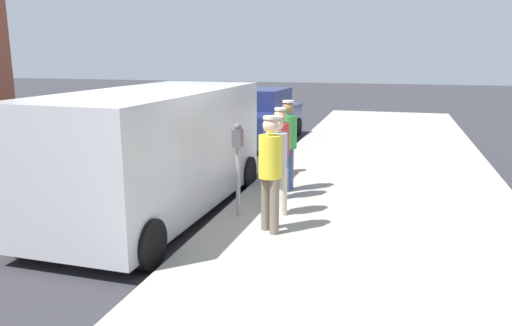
% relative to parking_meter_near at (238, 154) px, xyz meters
% --- Properties ---
extents(ground_plane, '(80.00, 80.00, 0.00)m').
position_rel_parking_meter_near_xyz_m(ground_plane, '(-1.35, -0.18, -1.18)').
color(ground_plane, '#2D2D33').
extents(sidewalk_slab, '(5.00, 32.00, 0.15)m').
position_rel_parking_meter_near_xyz_m(sidewalk_slab, '(2.15, -0.18, -1.11)').
color(sidewalk_slab, '#9E998E').
rests_on(sidewalk_slab, ground).
extents(parking_meter_near, '(0.14, 0.18, 1.52)m').
position_rel_parking_meter_near_xyz_m(parking_meter_near, '(0.00, 0.00, 0.00)').
color(parking_meter_near, gray).
rests_on(parking_meter_near, sidewalk_slab).
extents(pedestrian_in_yellow, '(0.34, 0.34, 1.73)m').
position_rel_parking_meter_near_xyz_m(pedestrian_in_yellow, '(0.67, -0.58, -0.04)').
color(pedestrian_in_yellow, '#726656').
rests_on(pedestrian_in_yellow, sidewalk_slab).
extents(pedestrian_in_red, '(0.34, 0.35, 1.65)m').
position_rel_parking_meter_near_xyz_m(pedestrian_in_red, '(0.42, 1.17, -0.09)').
color(pedestrian_in_red, '#4C608C').
rests_on(pedestrian_in_red, sidewalk_slab).
extents(pedestrian_in_gray, '(0.35, 0.34, 1.63)m').
position_rel_parking_meter_near_xyz_m(pedestrian_in_gray, '(0.58, 0.21, -0.10)').
color(pedestrian_in_gray, beige).
rests_on(pedestrian_in_gray, sidewalk_slab).
extents(pedestrian_in_green, '(0.34, 0.35, 1.74)m').
position_rel_parking_meter_near_xyz_m(pedestrian_in_green, '(0.45, 1.73, -0.03)').
color(pedestrian_in_green, '#4C608C').
rests_on(pedestrian_in_green, sidewalk_slab).
extents(parked_van, '(2.26, 5.25, 2.15)m').
position_rel_parking_meter_near_xyz_m(parked_van, '(-1.50, 0.10, -0.03)').
color(parked_van, '#BCBCC1').
rests_on(parked_van, ground).
extents(parked_sedan_ahead, '(2.16, 4.50, 1.65)m').
position_rel_parking_meter_near_xyz_m(parked_sedan_ahead, '(-1.75, 7.62, -0.43)').
color(parked_sedan_ahead, navy).
rests_on(parked_sedan_ahead, ground).
extents(fire_hydrant, '(0.24, 0.24, 0.86)m').
position_rel_parking_meter_near_xyz_m(fire_hydrant, '(0.10, 3.20, -0.61)').
color(fire_hydrant, red).
rests_on(fire_hydrant, sidewalk_slab).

